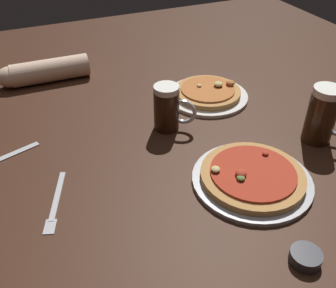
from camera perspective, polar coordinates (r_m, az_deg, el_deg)
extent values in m
cube|color=#3D2114|center=(1.10, 0.00, -1.46)|extent=(2.40, 2.40, 0.03)
cylinder|color=#B2B2B7|center=(1.01, 12.40, -5.29)|extent=(0.31, 0.31, 0.01)
cylinder|color=tan|center=(1.00, 12.51, -4.65)|extent=(0.27, 0.27, 0.02)
cylinder|color=#B73823|center=(0.99, 12.60, -4.13)|extent=(0.22, 0.22, 0.01)
ellipsoid|color=olive|center=(0.96, 10.83, -5.01)|extent=(0.02, 0.02, 0.01)
ellipsoid|color=#B73823|center=(0.97, 10.86, -4.30)|extent=(0.03, 0.03, 0.01)
ellipsoid|color=#B73823|center=(1.05, 14.37, -1.36)|extent=(0.02, 0.02, 0.01)
ellipsoid|color=#DBC67A|center=(0.97, 7.12, -3.76)|extent=(0.02, 0.02, 0.01)
cylinder|color=silver|center=(1.35, 5.90, 7.17)|extent=(0.28, 0.28, 0.01)
cylinder|color=tan|center=(1.34, 5.94, 7.73)|extent=(0.23, 0.23, 0.02)
cylinder|color=#C67038|center=(1.34, 5.97, 8.18)|extent=(0.19, 0.19, 0.01)
ellipsoid|color=#DBC67A|center=(1.34, 4.69, 8.72)|extent=(0.02, 0.02, 0.01)
ellipsoid|color=#C67038|center=(1.37, 9.31, 9.02)|extent=(0.03, 0.03, 0.02)
ellipsoid|color=#DBC67A|center=(1.35, 7.53, 8.87)|extent=(0.03, 0.03, 0.02)
cylinder|color=black|center=(1.15, -0.23, 5.09)|extent=(0.08, 0.08, 0.13)
cylinder|color=white|center=(1.12, -0.24, 8.23)|extent=(0.08, 0.08, 0.02)
torus|color=silver|center=(1.15, 2.26, 4.81)|extent=(0.07, 0.06, 0.08)
cylinder|color=black|center=(1.18, 21.87, 3.63)|extent=(0.08, 0.08, 0.15)
cylinder|color=white|center=(1.14, 22.84, 7.25)|extent=(0.08, 0.08, 0.02)
cylinder|color=#333338|center=(0.86, 19.86, -15.61)|extent=(0.07, 0.07, 0.03)
cube|color=silver|center=(0.99, -16.20, -7.31)|extent=(0.07, 0.17, 0.01)
cube|color=silver|center=(0.92, -17.24, -11.64)|extent=(0.04, 0.05, 0.00)
cube|color=silver|center=(1.16, -22.68, -1.55)|extent=(0.17, 0.07, 0.01)
cylinder|color=beige|center=(1.51, -17.16, 10.49)|extent=(0.28, 0.09, 0.08)
ellipsoid|color=beige|center=(1.51, -22.44, 9.27)|extent=(0.10, 0.08, 0.08)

